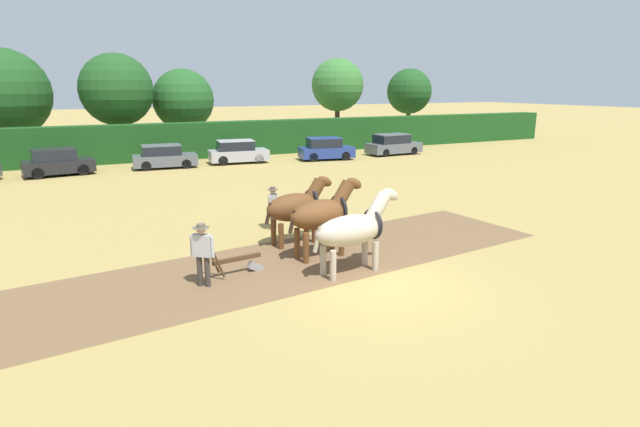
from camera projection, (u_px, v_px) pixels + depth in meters
name	position (u px, v px, depth m)	size (l,w,h in m)	color
ground_plane	(378.00, 282.00, 13.46)	(240.00, 240.00, 0.00)	#A88E4C
plowed_furrow_strip	(219.00, 278.00, 13.76)	(21.87, 4.37, 0.01)	brown
hedgerow	(184.00, 141.00, 36.21)	(69.54, 1.56, 2.58)	#194719
tree_left	(3.00, 94.00, 35.38)	(6.33, 6.33, 7.80)	#423323
tree_center_left	(117.00, 90.00, 36.83)	(5.30, 5.30, 7.53)	#4C3823
tree_center	(183.00, 100.00, 40.33)	(4.89, 4.89, 6.53)	#423323
tree_center_right	(337.00, 85.00, 44.60)	(4.65, 4.65, 7.58)	#423323
tree_right	(409.00, 92.00, 49.74)	(4.43, 4.43, 6.87)	brown
draft_horse_lead_left	(354.00, 229.00, 13.92)	(2.97, 1.16, 2.37)	#B2A38E
draft_horse_lead_right	(323.00, 214.00, 15.19)	(2.72, 1.18, 2.45)	brown
draft_horse_trail_left	(297.00, 206.00, 16.51)	(2.63, 1.18, 2.28)	brown
plow	(241.00, 262.00, 14.03)	(1.68, 0.52, 1.13)	#4C331E
farmer_at_plow	(202.00, 250.00, 12.95)	(0.54, 0.46, 1.71)	#38332D
farmer_beside_team	(273.00, 205.00, 18.26)	(0.45, 0.49, 1.59)	#38332D
parked_car_center_left	(57.00, 163.00, 29.44)	(4.03, 2.31, 1.57)	black
parked_car_center	(164.00, 157.00, 32.10)	(4.06, 1.97, 1.51)	#565B66
parked_car_center_right	(238.00, 152.00, 34.19)	(4.11, 2.12, 1.57)	#A8A8B2
parked_car_right	(326.00, 149.00, 35.76)	(4.07, 2.31, 1.59)	navy
parked_car_far_right	(393.00, 145.00, 38.46)	(4.37, 1.97, 1.59)	#565B66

